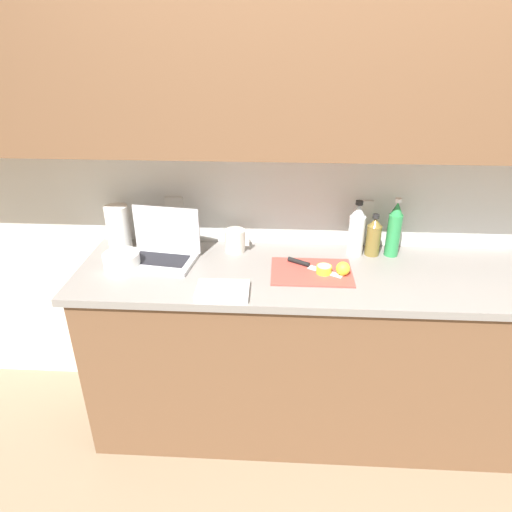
{
  "coord_description": "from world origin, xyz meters",
  "views": [
    {
      "loc": [
        -0.24,
        -1.83,
        1.91
      ],
      "look_at": [
        -0.34,
        -0.01,
        0.99
      ],
      "focal_mm": 32.0,
      "sensor_mm": 36.0,
      "label": 1
    }
  ],
  "objects_px": {
    "knife": "(305,264)",
    "paper_towel_roll": "(118,227)",
    "bottle_oil_tall": "(374,237)",
    "measuring_cup": "(235,240)",
    "lemon_whole_beside": "(343,269)",
    "bottle_water_clear": "(357,230)",
    "lemon_half_cut": "(324,269)",
    "cutting_board": "(311,272)",
    "bottle_green_soda": "(394,230)",
    "laptop": "(163,248)",
    "bowl_white": "(122,261)"
  },
  "relations": [
    {
      "from": "cutting_board",
      "to": "bowl_white",
      "type": "height_order",
      "value": "bowl_white"
    },
    {
      "from": "cutting_board",
      "to": "bottle_water_clear",
      "type": "bearing_deg",
      "value": 43.15
    },
    {
      "from": "paper_towel_roll",
      "to": "lemon_whole_beside",
      "type": "bearing_deg",
      "value": -12.24
    },
    {
      "from": "bottle_oil_tall",
      "to": "bowl_white",
      "type": "bearing_deg",
      "value": -169.94
    },
    {
      "from": "lemon_whole_beside",
      "to": "bowl_white",
      "type": "bearing_deg",
      "value": 178.66
    },
    {
      "from": "cutting_board",
      "to": "paper_towel_roll",
      "type": "relative_size",
      "value": 1.64
    },
    {
      "from": "laptop",
      "to": "bottle_water_clear",
      "type": "height_order",
      "value": "bottle_water_clear"
    },
    {
      "from": "lemon_whole_beside",
      "to": "measuring_cup",
      "type": "xyz_separation_m",
      "value": [
        -0.5,
        0.23,
        0.02
      ]
    },
    {
      "from": "bottle_green_soda",
      "to": "bottle_oil_tall",
      "type": "xyz_separation_m",
      "value": [
        -0.09,
        -0.0,
        -0.04
      ]
    },
    {
      "from": "bottle_water_clear",
      "to": "measuring_cup",
      "type": "distance_m",
      "value": 0.59
    },
    {
      "from": "lemon_half_cut",
      "to": "bottle_water_clear",
      "type": "bearing_deg",
      "value": 52.96
    },
    {
      "from": "bottle_oil_tall",
      "to": "bottle_water_clear",
      "type": "xyz_separation_m",
      "value": [
        -0.08,
        0.0,
        0.03
      ]
    },
    {
      "from": "cutting_board",
      "to": "knife",
      "type": "relative_size",
      "value": 1.45
    },
    {
      "from": "cutting_board",
      "to": "bottle_water_clear",
      "type": "relative_size",
      "value": 1.33
    },
    {
      "from": "measuring_cup",
      "to": "bottle_green_soda",
      "type": "bearing_deg",
      "value": -0.14
    },
    {
      "from": "bottle_oil_tall",
      "to": "measuring_cup",
      "type": "relative_size",
      "value": 1.75
    },
    {
      "from": "paper_towel_roll",
      "to": "cutting_board",
      "type": "bearing_deg",
      "value": -12.42
    },
    {
      "from": "lemon_whole_beside",
      "to": "bottle_water_clear",
      "type": "xyz_separation_m",
      "value": [
        0.08,
        0.23,
        0.09
      ]
    },
    {
      "from": "cutting_board",
      "to": "bottle_green_soda",
      "type": "bearing_deg",
      "value": 27.41
    },
    {
      "from": "laptop",
      "to": "lemon_half_cut",
      "type": "height_order",
      "value": "laptop"
    },
    {
      "from": "knife",
      "to": "lemon_half_cut",
      "type": "relative_size",
      "value": 3.68
    },
    {
      "from": "lemon_half_cut",
      "to": "knife",
      "type": "bearing_deg",
      "value": 142.26
    },
    {
      "from": "laptop",
      "to": "cutting_board",
      "type": "relative_size",
      "value": 0.96
    },
    {
      "from": "bottle_oil_tall",
      "to": "measuring_cup",
      "type": "height_order",
      "value": "bottle_oil_tall"
    },
    {
      "from": "bottle_green_soda",
      "to": "bowl_white",
      "type": "distance_m",
      "value": 1.29
    },
    {
      "from": "cutting_board",
      "to": "knife",
      "type": "bearing_deg",
      "value": 118.38
    },
    {
      "from": "lemon_half_cut",
      "to": "bottle_oil_tall",
      "type": "relative_size",
      "value": 0.33
    },
    {
      "from": "bottle_green_soda",
      "to": "bottle_water_clear",
      "type": "relative_size",
      "value": 1.06
    },
    {
      "from": "bowl_white",
      "to": "bottle_oil_tall",
      "type": "bearing_deg",
      "value": 10.06
    },
    {
      "from": "bottle_oil_tall",
      "to": "paper_towel_roll",
      "type": "height_order",
      "value": "paper_towel_roll"
    },
    {
      "from": "lemon_half_cut",
      "to": "cutting_board",
      "type": "bearing_deg",
      "value": 166.05
    },
    {
      "from": "bottle_water_clear",
      "to": "paper_towel_roll",
      "type": "height_order",
      "value": "bottle_water_clear"
    },
    {
      "from": "paper_towel_roll",
      "to": "bottle_water_clear",
      "type": "bearing_deg",
      "value": -0.15
    },
    {
      "from": "measuring_cup",
      "to": "cutting_board",
      "type": "bearing_deg",
      "value": -29.51
    },
    {
      "from": "lemon_whole_beside",
      "to": "bottle_green_soda",
      "type": "distance_m",
      "value": 0.36
    },
    {
      "from": "cutting_board",
      "to": "bottle_water_clear",
      "type": "xyz_separation_m",
      "value": [
        0.22,
        0.21,
        0.12
      ]
    },
    {
      "from": "measuring_cup",
      "to": "paper_towel_roll",
      "type": "relative_size",
      "value": 0.54
    },
    {
      "from": "cutting_board",
      "to": "knife",
      "type": "height_order",
      "value": "knife"
    },
    {
      "from": "knife",
      "to": "paper_towel_roll",
      "type": "relative_size",
      "value": 1.14
    },
    {
      "from": "knife",
      "to": "bottle_oil_tall",
      "type": "xyz_separation_m",
      "value": [
        0.33,
        0.16,
        0.08
      ]
    },
    {
      "from": "laptop",
      "to": "lemon_whole_beside",
      "type": "distance_m",
      "value": 0.84
    },
    {
      "from": "bottle_oil_tall",
      "to": "paper_towel_roll",
      "type": "distance_m",
      "value": 1.25
    },
    {
      "from": "lemon_whole_beside",
      "to": "bottle_oil_tall",
      "type": "height_order",
      "value": "bottle_oil_tall"
    },
    {
      "from": "laptop",
      "to": "lemon_half_cut",
      "type": "relative_size",
      "value": 5.09
    },
    {
      "from": "paper_towel_roll",
      "to": "knife",
      "type": "bearing_deg",
      "value": -9.85
    },
    {
      "from": "laptop",
      "to": "paper_towel_roll",
      "type": "relative_size",
      "value": 1.57
    },
    {
      "from": "laptop",
      "to": "lemon_whole_beside",
      "type": "xyz_separation_m",
      "value": [
        0.84,
        -0.12,
        -0.02
      ]
    },
    {
      "from": "cutting_board",
      "to": "lemon_whole_beside",
      "type": "height_order",
      "value": "lemon_whole_beside"
    },
    {
      "from": "lemon_half_cut",
      "to": "paper_towel_roll",
      "type": "bearing_deg",
      "value": 167.49
    },
    {
      "from": "bottle_water_clear",
      "to": "paper_towel_roll",
      "type": "distance_m",
      "value": 1.16
    }
  ]
}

